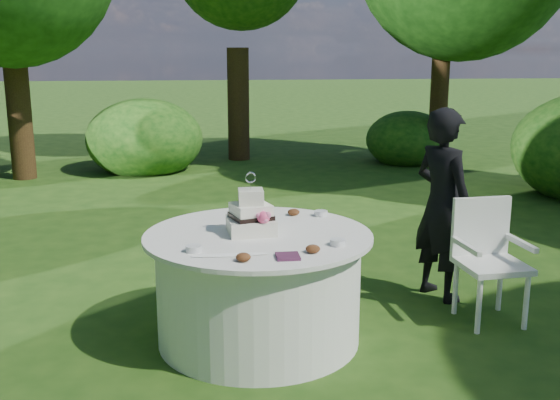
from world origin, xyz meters
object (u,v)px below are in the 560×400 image
object	(u,v)px
guest	(443,204)
chair	(487,251)
cake	(251,217)
napkins	(288,256)
table	(259,286)

from	to	relation	value
guest	chair	size ratio (longest dim) A/B	1.71
guest	chair	xyz separation A→B (m)	(0.19, -0.46, -0.26)
guest	cake	world-z (taller)	guest
cake	chair	world-z (taller)	cake
guest	cake	xyz separation A→B (m)	(-1.59, -0.61, 0.11)
napkins	cake	distance (m)	0.61
guest	table	world-z (taller)	guest
table	chair	world-z (taller)	chair
napkins	guest	distance (m)	1.85
cake	napkins	bearing A→B (deg)	-73.28
cake	chair	distance (m)	1.82
chair	cake	bearing A→B (deg)	-175.04
cake	chair	bearing A→B (deg)	4.96
napkins	table	distance (m)	0.69
napkins	cake	size ratio (longest dim) A/B	0.33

